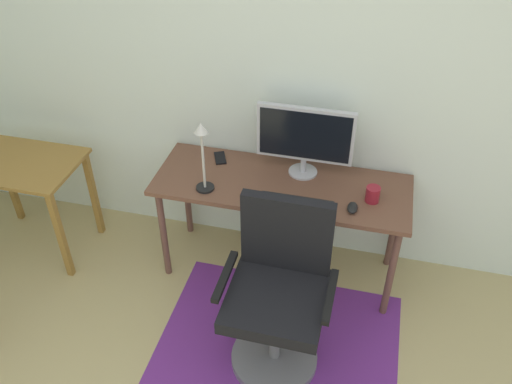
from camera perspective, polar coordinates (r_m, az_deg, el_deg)
The scene contains 11 objects.
wall_back at distance 3.31m, azimuth 5.69°, elevation 12.28°, with size 6.00×0.10×2.60m, color silver.
area_rug at distance 3.36m, azimuth 2.30°, elevation -15.88°, with size 1.41×1.12×0.01m, color #66297C.
desk at distance 3.36m, azimuth 2.68°, elevation -0.11°, with size 1.57×0.57×0.73m.
monitor at distance 3.27m, azimuth 5.19°, elevation 5.84°, with size 0.59×0.18×0.46m.
keyboard at distance 3.15m, azimuth 4.22°, elevation -1.23°, with size 0.43×0.13×0.02m, color black.
computer_mouse at distance 3.15m, azimuth 10.11°, elevation -1.63°, with size 0.06×0.10×0.03m, color black.
coffee_cup at distance 3.22m, azimuth 12.17°, elevation -0.23°, with size 0.08×0.08×0.10m, color maroon.
cell_phone at distance 3.54m, azimuth -3.80°, elevation 3.60°, with size 0.07×0.14×0.01m, color black.
desk_lamp at distance 3.12m, azimuth -5.66°, elevation 4.53°, with size 0.11×0.11×0.45m.
office_chair at distance 2.98m, azimuth 2.37°, elevation -11.14°, with size 0.60×0.52×1.03m.
side_table at distance 3.90m, azimuth -23.23°, elevation 1.44°, with size 0.76×0.53×0.72m.
Camera 1 is at (0.41, -0.77, 2.70)m, focal length 38.03 mm.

